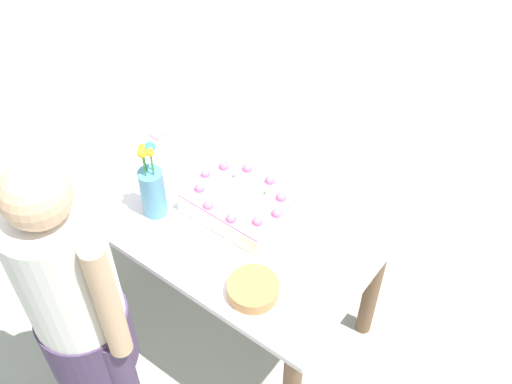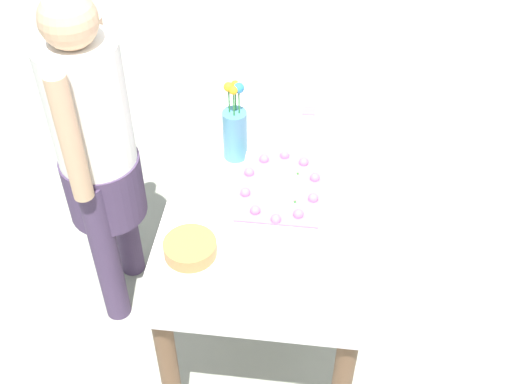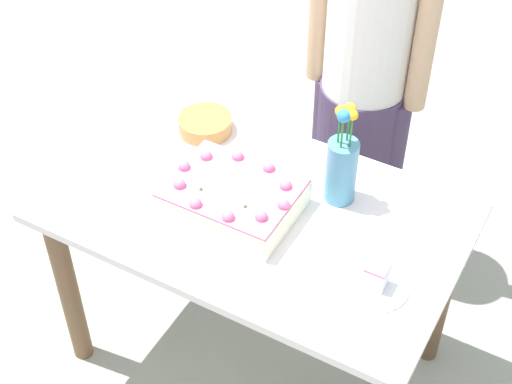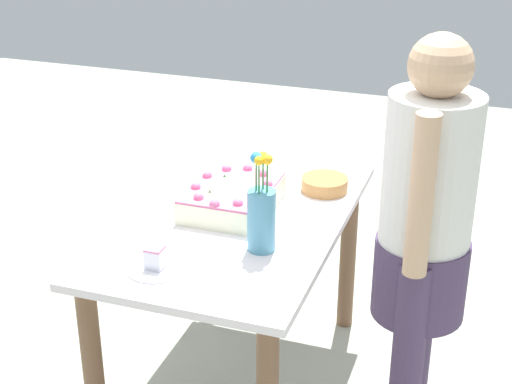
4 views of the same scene
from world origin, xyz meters
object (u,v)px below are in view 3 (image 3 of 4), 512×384
Objects in this scene: cake_knife at (89,202)px; fruit_bowl at (205,124)px; sheet_cake at (233,197)px; person_standing at (366,73)px; flower_vase at (342,166)px; serving_plate_with_slice at (376,281)px.

fruit_bowl is at bearing -43.84° from cake_knife.
sheet_cake is 0.39m from fruit_bowl.
sheet_cake is at bearing -9.25° from person_standing.
fruit_bowl is 0.12× the size of person_standing.
flower_vase is 1.90× the size of fruit_bowl.
serving_plate_with_slice is 0.85m from fruit_bowl.
flower_vase is at bearing -8.40° from fruit_bowl.
serving_plate_with_slice is 0.38m from flower_vase.
person_standing is (-0.38, 0.79, 0.08)m from serving_plate_with_slice.
person_standing reaches higher than cake_knife.
sheet_cake is 0.50m from serving_plate_with_slice.
serving_plate_with_slice is 0.81× the size of cake_knife.
sheet_cake is 0.34m from flower_vase.
cake_knife is (-0.90, -0.12, -0.02)m from serving_plate_with_slice.
serving_plate_with_slice is at bearing -49.25° from flower_vase.
flower_vase is (-0.24, 0.28, 0.10)m from serving_plate_with_slice.
sheet_cake is 1.62× the size of cake_knife.
person_standing is (-0.14, 0.52, -0.02)m from flower_vase.
person_standing reaches higher than serving_plate_with_slice.
cake_knife is at bearing -172.34° from serving_plate_with_slice.
person_standing reaches higher than fruit_bowl.
serving_plate_with_slice is at bearing -24.69° from fruit_bowl.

